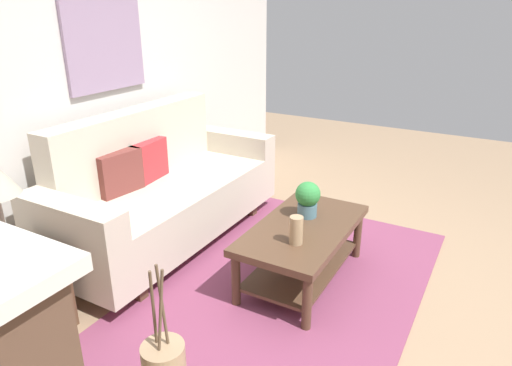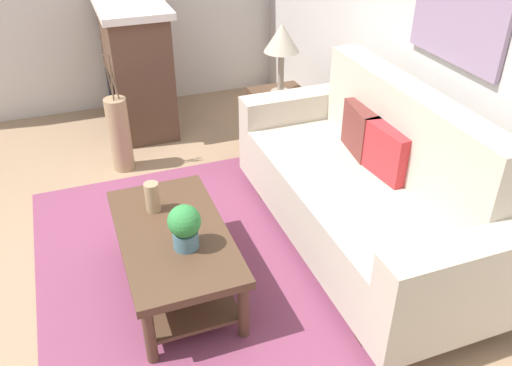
# 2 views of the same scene
# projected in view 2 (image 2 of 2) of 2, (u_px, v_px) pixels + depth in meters

# --- Properties ---
(ground_plane) EXTENTS (9.56, 9.56, 0.00)m
(ground_plane) POSITION_uv_depth(u_px,v_px,m) (101.00, 295.00, 3.21)
(ground_plane) COLOR #9E7F60
(wall_back) EXTENTS (5.56, 0.10, 2.70)m
(wall_back) POSITION_uv_depth(u_px,v_px,m) (453.00, 33.00, 3.15)
(wall_back) COLOR silver
(wall_back) RESTS_ON ground_plane
(area_rug) EXTENTS (2.57, 1.73, 0.01)m
(area_rug) POSITION_uv_depth(u_px,v_px,m) (183.00, 275.00, 3.35)
(area_rug) COLOR #843D5B
(area_rug) RESTS_ON ground_plane
(couch) EXTENTS (2.11, 0.84, 1.08)m
(couch) POSITION_uv_depth(u_px,v_px,m) (365.00, 190.00, 3.40)
(couch) COLOR beige
(couch) RESTS_ON ground_plane
(throw_pillow_maroon) EXTENTS (0.37, 0.17, 0.32)m
(throw_pillow_maroon) POSITION_uv_depth(u_px,v_px,m) (361.00, 130.00, 3.56)
(throw_pillow_maroon) COLOR brown
(throw_pillow_maroon) RESTS_ON couch
(throw_pillow_crimson) EXTENTS (0.37, 0.15, 0.32)m
(throw_pillow_crimson) POSITION_uv_depth(u_px,v_px,m) (387.00, 152.00, 3.31)
(throw_pillow_crimson) COLOR red
(throw_pillow_crimson) RESTS_ON couch
(coffee_table) EXTENTS (1.10, 0.60, 0.43)m
(coffee_table) POSITION_uv_depth(u_px,v_px,m) (174.00, 248.00, 3.09)
(coffee_table) COLOR #513826
(coffee_table) RESTS_ON ground_plane
(tabletop_vase) EXTENTS (0.09, 0.09, 0.19)m
(tabletop_vase) POSITION_uv_depth(u_px,v_px,m) (152.00, 197.00, 3.16)
(tabletop_vase) COLOR tan
(tabletop_vase) RESTS_ON coffee_table
(potted_plant_tabletop) EXTENTS (0.18, 0.18, 0.26)m
(potted_plant_tabletop) POSITION_uv_depth(u_px,v_px,m) (185.00, 226.00, 2.85)
(potted_plant_tabletop) COLOR slate
(potted_plant_tabletop) RESTS_ON coffee_table
(side_table) EXTENTS (0.44, 0.44, 0.56)m
(side_table) POSITION_uv_depth(u_px,v_px,m) (280.00, 124.00, 4.55)
(side_table) COLOR #513826
(side_table) RESTS_ON ground_plane
(table_lamp) EXTENTS (0.28, 0.28, 0.57)m
(table_lamp) POSITION_uv_depth(u_px,v_px,m) (282.00, 41.00, 4.17)
(table_lamp) COLOR gray
(table_lamp) RESTS_ON side_table
(fireplace) EXTENTS (1.02, 0.58, 1.16)m
(fireplace) POSITION_uv_depth(u_px,v_px,m) (137.00, 66.00, 4.86)
(fireplace) COLOR brown
(fireplace) RESTS_ON ground_plane
(floor_vase) EXTENTS (0.18, 0.18, 0.62)m
(floor_vase) POSITION_uv_depth(u_px,v_px,m) (120.00, 135.00, 4.31)
(floor_vase) COLOR tan
(floor_vase) RESTS_ON ground_plane
(floor_vase_branch_a) EXTENTS (0.02, 0.03, 0.36)m
(floor_vase_branch_a) POSITION_uv_depth(u_px,v_px,m) (111.00, 78.00, 4.04)
(floor_vase_branch_a) COLOR brown
(floor_vase_branch_a) RESTS_ON floor_vase
(floor_vase_branch_b) EXTENTS (0.05, 0.05, 0.36)m
(floor_vase_branch_b) POSITION_uv_depth(u_px,v_px,m) (113.00, 76.00, 4.07)
(floor_vase_branch_b) COLOR brown
(floor_vase_branch_b) RESTS_ON floor_vase
(floor_vase_branch_c) EXTENTS (0.03, 0.04, 0.36)m
(floor_vase_branch_c) POSITION_uv_depth(u_px,v_px,m) (108.00, 77.00, 4.06)
(floor_vase_branch_c) COLOR brown
(floor_vase_branch_c) RESTS_ON floor_vase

